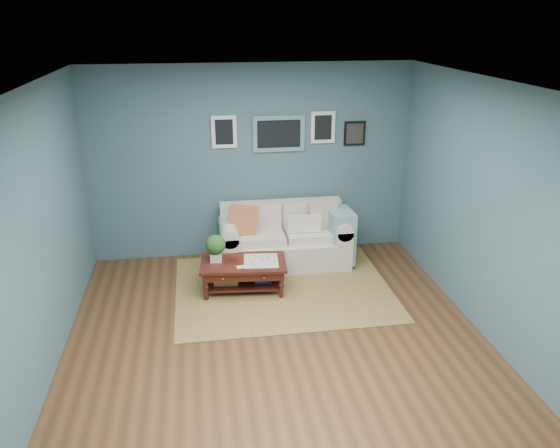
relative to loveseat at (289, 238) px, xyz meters
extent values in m
plane|color=brown|center=(-0.47, -2.02, -0.38)|extent=(5.00, 5.00, 0.00)
plane|color=white|center=(-0.47, -2.02, 2.32)|extent=(5.00, 5.00, 0.00)
cube|color=#436172|center=(-0.47, 0.48, 0.97)|extent=(4.50, 0.02, 2.70)
cube|color=#436172|center=(-0.47, -4.52, 0.97)|extent=(4.50, 0.02, 2.70)
cube|color=#436172|center=(-2.72, -2.02, 0.97)|extent=(0.02, 5.00, 2.70)
cube|color=#436172|center=(1.78, -2.02, 0.97)|extent=(0.02, 5.00, 2.70)
cube|color=#578E93|center=(-0.08, 0.45, 1.37)|extent=(0.72, 0.03, 0.50)
cube|color=black|center=(-0.08, 0.43, 1.37)|extent=(0.60, 0.01, 0.38)
cube|color=white|center=(-0.83, 0.45, 1.42)|extent=(0.34, 0.03, 0.44)
cube|color=white|center=(0.54, 0.45, 1.44)|extent=(0.34, 0.03, 0.44)
cube|color=black|center=(1.00, 0.45, 1.34)|extent=(0.30, 0.03, 0.34)
cube|color=brown|center=(-0.22, -0.76, -0.37)|extent=(2.71, 2.17, 0.01)
cube|color=beige|center=(-0.08, -0.03, -0.18)|extent=(1.31, 0.81, 0.39)
cube|color=beige|center=(-0.08, 0.28, 0.23)|extent=(1.71, 0.20, 0.44)
cube|color=beige|center=(-0.84, -0.03, -0.09)|extent=(0.22, 0.81, 0.57)
cube|color=beige|center=(0.69, -0.03, -0.09)|extent=(0.22, 0.81, 0.57)
cylinder|color=beige|center=(-0.84, -0.03, 0.19)|extent=(0.24, 0.81, 0.24)
cylinder|color=beige|center=(0.69, -0.03, 0.19)|extent=(0.24, 0.81, 0.24)
cube|color=beige|center=(-0.43, -0.09, 0.07)|extent=(0.66, 0.52, 0.12)
cube|color=beige|center=(0.27, -0.09, 0.07)|extent=(0.66, 0.52, 0.12)
cube|color=beige|center=(-0.43, 0.17, 0.29)|extent=(0.66, 0.11, 0.33)
cube|color=beige|center=(0.27, 0.17, 0.29)|extent=(0.66, 0.11, 0.33)
cube|color=#D85537|center=(-0.65, -0.08, 0.33)|extent=(0.45, 0.16, 0.44)
cube|color=beige|center=(0.47, -0.02, 0.33)|extent=(0.43, 0.17, 0.43)
cube|color=beige|center=(0.18, -0.13, 0.25)|extent=(0.46, 0.11, 0.22)
cube|color=#73A1A2|center=(0.69, -0.14, 0.05)|extent=(0.31, 0.51, 0.74)
cube|color=black|center=(-0.71, -0.72, 0.00)|extent=(1.12, 0.72, 0.04)
cube|color=black|center=(-0.71, -0.72, -0.07)|extent=(1.04, 0.64, 0.11)
cube|color=black|center=(-0.71, -0.72, -0.28)|extent=(0.94, 0.54, 0.02)
sphere|color=gold|center=(-0.99, -0.99, -0.07)|extent=(0.03, 0.03, 0.03)
sphere|color=gold|center=(-0.49, -1.03, -0.07)|extent=(0.03, 0.03, 0.03)
cylinder|color=black|center=(-1.19, -0.92, -0.20)|extent=(0.05, 0.05, 0.36)
cylinder|color=black|center=(-0.27, -1.00, -0.20)|extent=(0.05, 0.05, 0.36)
cylinder|color=black|center=(-1.15, -0.44, -0.20)|extent=(0.05, 0.05, 0.36)
cylinder|color=black|center=(-0.23, -0.53, -0.20)|extent=(0.05, 0.05, 0.36)
cube|color=silver|center=(-1.04, -0.65, 0.08)|extent=(0.15, 0.15, 0.11)
sphere|color=#23511E|center=(-1.04, -0.65, 0.24)|extent=(0.25, 0.25, 0.25)
cube|color=white|center=(-0.49, -0.74, 0.03)|extent=(0.46, 0.46, 0.01)
cube|color=#AA7346|center=(-0.93, -0.70, -0.18)|extent=(0.32, 0.24, 0.18)
cube|color=navy|center=(-0.46, -0.73, -0.22)|extent=(0.23, 0.18, 0.10)
camera|label=1|loc=(-1.22, -6.91, 2.93)|focal=35.00mm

